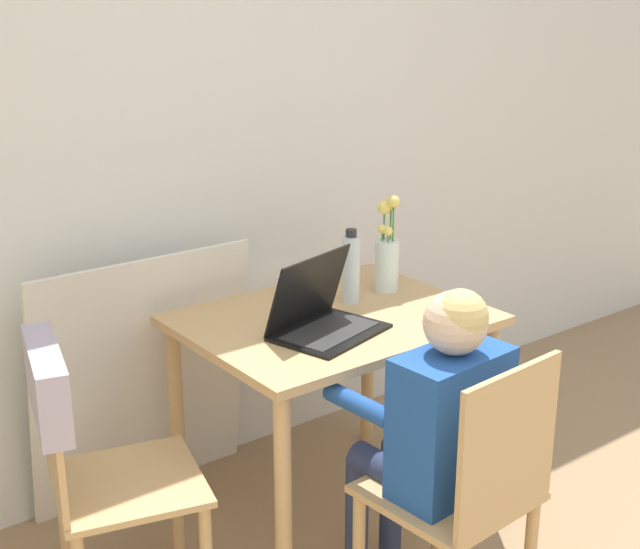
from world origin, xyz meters
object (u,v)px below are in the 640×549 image
(chair_occupied, at_px, (466,495))
(person_seated, at_px, (436,418))
(water_bottle, at_px, (351,268))
(laptop, at_px, (321,315))
(flower_vase, at_px, (387,254))
(chair_spare, at_px, (80,440))

(chair_occupied, bearing_deg, person_seated, -90.00)
(person_seated, relative_size, water_bottle, 3.96)
(laptop, relative_size, flower_vase, 1.14)
(person_seated, height_order, water_bottle, person_seated)
(flower_vase, bearing_deg, water_bottle, -174.82)
(laptop, bearing_deg, water_bottle, 17.17)
(water_bottle, bearing_deg, chair_occupied, -106.14)
(chair_spare, distance_m, flower_vase, 1.24)
(laptop, distance_m, flower_vase, 0.46)
(chair_occupied, distance_m, flower_vase, 0.98)
(person_seated, distance_m, water_bottle, 0.73)
(laptop, height_order, flower_vase, flower_vase)
(person_seated, bearing_deg, flower_vase, -125.17)
(laptop, xyz_separation_m, flower_vase, (0.42, 0.17, 0.08))
(flower_vase, bearing_deg, person_seated, -121.20)
(laptop, relative_size, water_bottle, 1.53)
(chair_occupied, distance_m, person_seated, 0.22)
(chair_spare, relative_size, water_bottle, 3.36)
(person_seated, height_order, flower_vase, flower_vase)
(laptop, height_order, water_bottle, water_bottle)
(laptop, bearing_deg, person_seated, -103.51)
(person_seated, xyz_separation_m, water_bottle, (0.23, 0.66, 0.22))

